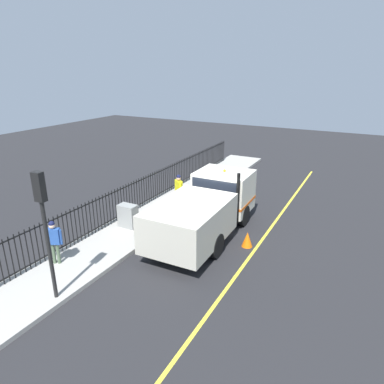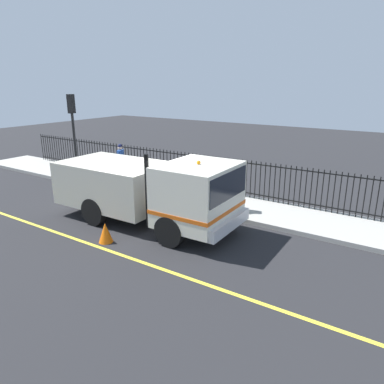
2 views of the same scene
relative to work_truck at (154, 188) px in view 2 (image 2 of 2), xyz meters
name	(u,v)px [view 2 (image 2 of 2)]	position (x,y,z in m)	size (l,w,h in m)	color
ground_plane	(148,222)	(0.06, 0.35, -1.33)	(60.58, 60.58, 0.00)	#232326
sidewalk_slab	(195,198)	(3.07, 0.35, -1.25)	(2.56, 27.54, 0.15)	#A3A099
lane_marking	(97,246)	(-2.31, 0.35, -1.33)	(0.12, 24.78, 0.01)	yellow
work_truck	(154,188)	(0.00, 0.00, 0.00)	(2.60, 6.67, 2.71)	silver
worker_standing	(230,182)	(2.41, -1.62, -0.11)	(0.53, 0.47, 1.74)	yellow
pedestrian_distant	(121,157)	(3.65, 5.06, -0.15)	(0.57, 0.39, 1.66)	#264C99
iron_fence	(208,173)	(4.13, 0.35, -0.39)	(0.04, 23.44, 1.55)	black
traffic_light_near	(73,120)	(2.11, 6.46, 1.68)	(0.31, 0.23, 4.02)	black
utility_cabinet	(177,179)	(3.27, 1.39, -0.66)	(0.82, 0.50, 1.03)	gray
traffic_cone	(105,233)	(-1.93, 0.36, -1.02)	(0.44, 0.44, 0.62)	orange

